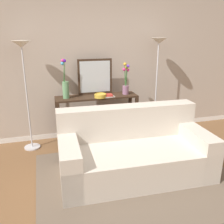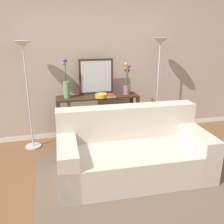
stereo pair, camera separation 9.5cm
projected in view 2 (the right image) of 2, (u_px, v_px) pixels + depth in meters
The scene contains 13 objects.
ground_plane at pixel (133, 203), 2.87m from camera, with size 16.00×16.00×0.02m, color brown.
back_wall at pixel (95, 57), 4.43m from camera, with size 12.00×0.15×2.87m.
area_rug at pixel (136, 178), 3.32m from camera, with size 2.60×2.05×0.01m.
couch at pixel (132, 152), 3.38m from camera, with size 2.02×1.06×0.88m.
console_table at pixel (98, 110), 4.31m from camera, with size 1.39×0.38×0.83m.
floor_lamp_left at pixel (25, 66), 3.81m from camera, with size 0.28×0.28×1.74m.
floor_lamp_right at pixel (159, 60), 4.34m from camera, with size 0.28×0.28×1.77m.
wall_mirror at pixel (96, 77), 4.29m from camera, with size 0.60×0.02×0.61m.
vase_tall_flowers at pixel (66, 86), 4.05m from camera, with size 0.11×0.12×0.64m.
vase_short_flowers at pixel (127, 83), 4.29m from camera, with size 0.12×0.12×0.55m.
fruit_bowl at pixel (101, 96), 4.12m from camera, with size 0.20×0.20×0.06m.
book_stack at pixel (109, 96), 4.17m from camera, with size 0.20×0.18×0.04m.
book_row_under_console at pixel (74, 140), 4.37m from camera, with size 0.26×0.16×0.13m.
Camera 2 is at (-0.84, -2.26, 1.88)m, focal length 39.89 mm.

